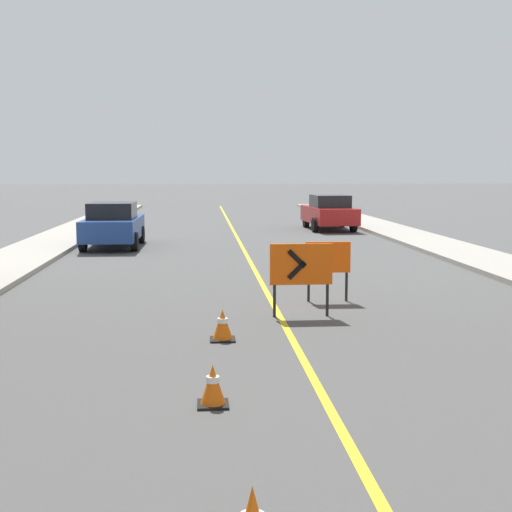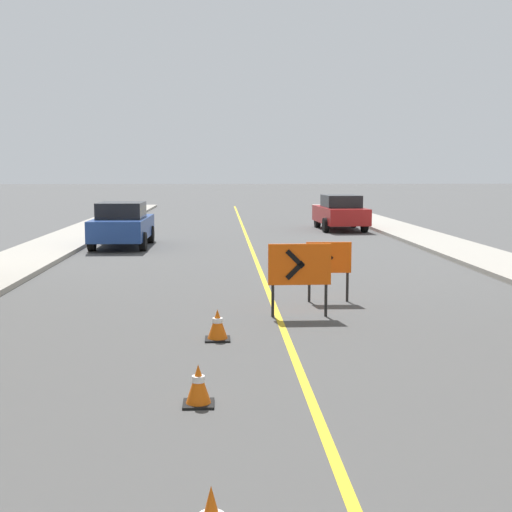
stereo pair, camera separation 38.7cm
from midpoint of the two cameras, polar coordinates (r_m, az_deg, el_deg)
lane_stripe at (r=22.46m, az=-1.19°, el=-0.03°), size 0.12×62.74×0.01m
sidewalk_left at (r=23.13m, az=-18.59°, el=-0.03°), size 2.24×62.74×0.14m
sidewalk_right at (r=23.87m, az=15.65°, el=0.28°), size 2.24×62.74×0.14m
traffic_cone_fifth at (r=8.37m, az=-4.82°, el=-10.30°), size 0.36×0.36×0.49m
traffic_cone_farthest at (r=11.44m, az=-3.66°, el=-5.55°), size 0.40×0.40×0.50m
arrow_barricade_primary at (r=13.16m, az=2.79°, el=-0.85°), size 1.16×0.09×1.36m
arrow_barricade_secondary at (r=14.73m, az=5.02°, el=-0.32°), size 0.93×0.10×1.24m
parked_car_curb_near at (r=25.56m, az=-11.79°, el=2.46°), size 1.94×4.32×1.59m
parked_car_curb_mid at (r=32.63m, az=5.54°, el=3.50°), size 2.02×4.39×1.59m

